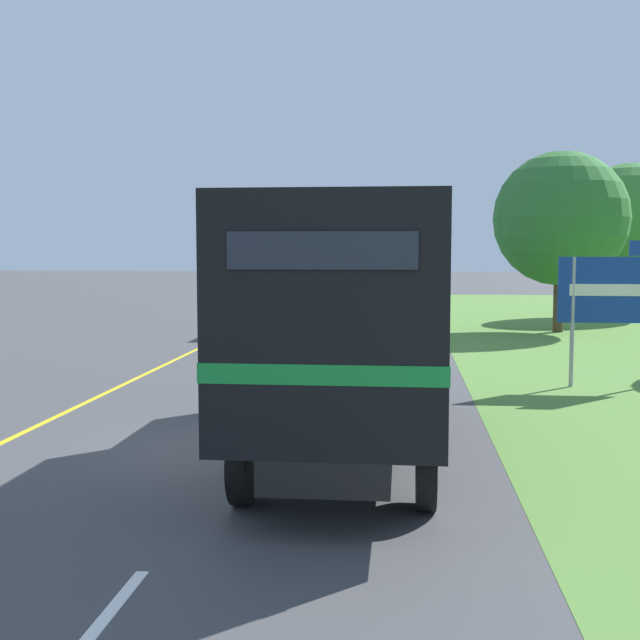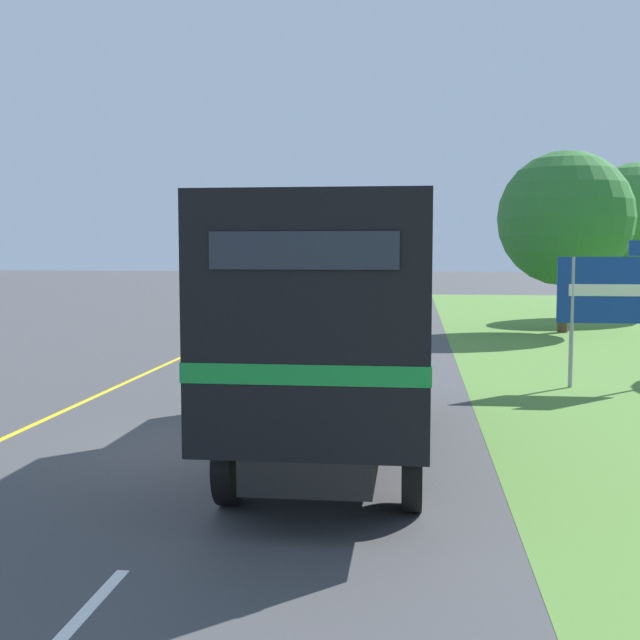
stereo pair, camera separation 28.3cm
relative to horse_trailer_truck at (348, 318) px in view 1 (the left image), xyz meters
The scene contains 12 objects.
ground_plane 2.52m from the horse_trailer_truck, behind, with size 200.00×200.00×0.00m, color #444447.
edge_line_yellow 14.14m from the horse_trailer_truck, 112.07° to the left, with size 0.12×58.42×0.01m, color yellow.
centre_dash_near 2.66m from the horse_trailer_truck, 150.43° to the left, with size 0.12×2.60×0.01m, color white.
centre_dash_mid_a 7.89m from the horse_trailer_truck, 101.78° to the left, with size 0.12×2.60×0.01m, color white.
centre_dash_mid_b 14.31m from the horse_trailer_truck, 96.33° to the left, with size 0.12×2.60×0.01m, color white.
centre_dash_far 20.84m from the horse_trailer_truck, 94.32° to the left, with size 0.12×2.60×0.01m, color white.
centre_dash_farthest 27.40m from the horse_trailer_truck, 93.28° to the left, with size 0.12×2.60×0.01m, color white.
horse_trailer_truck is the anchor object (origin of this frame).
lead_car_white 16.65m from the horse_trailer_truck, 102.59° to the left, with size 1.80×4.15×1.95m.
highway_sign 8.00m from the horse_trailer_truck, 50.14° to the left, with size 2.11×0.09×3.11m.
roadside_tree_mid 19.11m from the horse_trailer_truck, 70.70° to the left, with size 4.72×4.72×6.39m.
roadside_tree_far 27.11m from the horse_trailer_truck, 67.08° to the left, with size 4.73×4.73×6.68m.
Camera 1 is at (2.33, -11.52, 2.90)m, focal length 45.00 mm.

